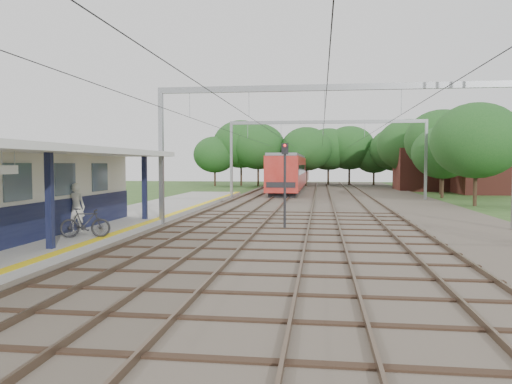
{
  "coord_description": "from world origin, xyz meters",
  "views": [
    {
      "loc": [
        3.04,
        -9.49,
        3.17
      ],
      "look_at": [
        -0.55,
        18.09,
        1.6
      ],
      "focal_mm": 35.0,
      "sensor_mm": 36.0,
      "label": 1
    }
  ],
  "objects_px": {
    "person": "(76,207)",
    "train": "(293,171)",
    "signal_post": "(285,177)",
    "bicycle": "(85,223)"
  },
  "relations": [
    {
      "from": "person",
      "to": "bicycle",
      "type": "distance_m",
      "value": 2.1
    },
    {
      "from": "person",
      "to": "signal_post",
      "type": "relative_size",
      "value": 0.49
    },
    {
      "from": "person",
      "to": "bicycle",
      "type": "xyz_separation_m",
      "value": [
        1.21,
        -1.65,
        -0.45
      ]
    },
    {
      "from": "bicycle",
      "to": "signal_post",
      "type": "height_order",
      "value": "signal_post"
    },
    {
      "from": "train",
      "to": "signal_post",
      "type": "height_order",
      "value": "train"
    },
    {
      "from": "train",
      "to": "signal_post",
      "type": "xyz_separation_m",
      "value": [
        1.85,
        -40.13,
        0.3
      ]
    },
    {
      "from": "train",
      "to": "signal_post",
      "type": "relative_size",
      "value": 9.35
    },
    {
      "from": "person",
      "to": "train",
      "type": "bearing_deg",
      "value": -103.08
    },
    {
      "from": "person",
      "to": "bicycle",
      "type": "bearing_deg",
      "value": 121.7
    },
    {
      "from": "bicycle",
      "to": "signal_post",
      "type": "xyz_separation_m",
      "value": [
        7.26,
        5.57,
        1.65
      ]
    }
  ]
}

